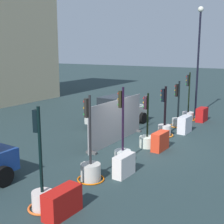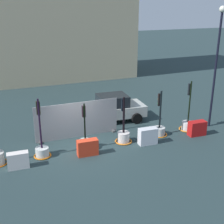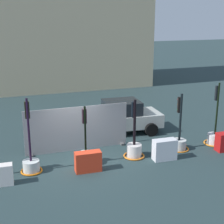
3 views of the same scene
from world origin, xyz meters
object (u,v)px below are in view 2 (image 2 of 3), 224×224
(traffic_light_5, at_px, (159,128))
(construction_barrier_2, at_px, (88,148))
(car_silver_hatchback, at_px, (113,108))
(construction_barrier_3, at_px, (148,136))
(construction_barrier_1, at_px, (18,160))
(traffic_light_3, at_px, (85,142))
(traffic_light_2, at_px, (42,148))
(traffic_light_6, at_px, (188,124))
(street_lamp_post, at_px, (217,54))
(construction_barrier_4, at_px, (197,128))
(traffic_light_4, at_px, (123,135))

(traffic_light_5, distance_m, construction_barrier_2, 4.65)
(traffic_light_5, bearing_deg, car_silver_hatchback, 117.51)
(construction_barrier_3, bearing_deg, car_silver_hatchback, 96.38)
(construction_barrier_1, height_order, construction_barrier_3, construction_barrier_3)
(construction_barrier_1, relative_size, construction_barrier_2, 0.93)
(traffic_light_3, relative_size, traffic_light_5, 0.95)
(traffic_light_2, xyz_separation_m, construction_barrier_3, (5.54, -0.69, 0.01))
(traffic_light_6, xyz_separation_m, street_lamp_post, (1.60, 0.00, 4.04))
(construction_barrier_4, bearing_deg, traffic_light_6, 92.20)
(construction_barrier_2, bearing_deg, street_lamp_post, 6.06)
(construction_barrier_4, height_order, car_silver_hatchback, car_silver_hatchback)
(traffic_light_6, distance_m, construction_barrier_2, 6.60)
(construction_barrier_3, relative_size, car_silver_hatchback, 0.25)
(traffic_light_6, height_order, construction_barrier_4, traffic_light_6)
(traffic_light_3, bearing_deg, traffic_light_5, 1.92)
(traffic_light_3, bearing_deg, construction_barrier_2, -97.20)
(traffic_light_2, relative_size, traffic_light_6, 1.00)
(construction_barrier_2, height_order, car_silver_hatchback, car_silver_hatchback)
(construction_barrier_1, height_order, car_silver_hatchback, car_silver_hatchback)
(construction_barrier_4, xyz_separation_m, car_silver_hatchback, (-3.61, 3.94, 0.42))
(traffic_light_5, height_order, car_silver_hatchback, traffic_light_5)
(traffic_light_6, distance_m, car_silver_hatchback, 4.73)
(traffic_light_6, height_order, construction_barrier_2, traffic_light_6)
(traffic_light_2, height_order, construction_barrier_4, traffic_light_2)
(traffic_light_3, distance_m, traffic_light_5, 4.49)
(traffic_light_4, bearing_deg, construction_barrier_2, -162.41)
(traffic_light_5, distance_m, car_silver_hatchback, 3.51)
(traffic_light_4, height_order, construction_barrier_2, traffic_light_4)
(construction_barrier_1, bearing_deg, construction_barrier_4, 0.17)
(traffic_light_4, xyz_separation_m, traffic_light_5, (2.30, 0.11, -0.00))
(traffic_light_2, height_order, traffic_light_3, traffic_light_2)
(construction_barrier_1, bearing_deg, street_lamp_post, 4.50)
(traffic_light_5, relative_size, construction_barrier_2, 2.50)
(traffic_light_4, xyz_separation_m, construction_barrier_2, (-2.28, -0.72, -0.01))
(construction_barrier_2, xyz_separation_m, car_silver_hatchback, (2.96, 3.93, 0.43))
(construction_barrier_4, xyz_separation_m, street_lamp_post, (1.57, 0.87, 4.01))
(construction_barrier_1, bearing_deg, car_silver_hatchback, 32.11)
(traffic_light_3, xyz_separation_m, traffic_light_6, (6.45, 0.18, -0.03))
(traffic_light_6, xyz_separation_m, construction_barrier_3, (-3.14, -0.84, 0.06))
(traffic_light_4, distance_m, construction_barrier_2, 2.39)
(street_lamp_post, bearing_deg, construction_barrier_1, -175.50)
(construction_barrier_2, xyz_separation_m, construction_barrier_4, (6.57, -0.01, 0.01))
(construction_barrier_4, bearing_deg, traffic_light_2, 175.30)
(traffic_light_2, relative_size, construction_barrier_2, 2.85)
(traffic_light_4, bearing_deg, traffic_light_5, 2.76)
(construction_barrier_4, bearing_deg, car_silver_hatchback, 132.53)
(traffic_light_3, xyz_separation_m, construction_barrier_3, (3.31, -0.66, 0.03))
(traffic_light_2, xyz_separation_m, construction_barrier_2, (2.14, -0.71, -0.03))
(traffic_light_3, distance_m, traffic_light_6, 6.46)
(construction_barrier_3, bearing_deg, construction_barrier_2, -179.68)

